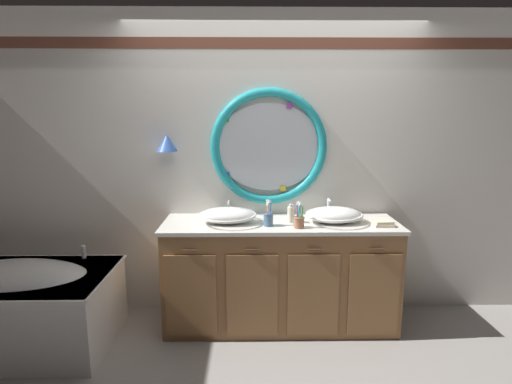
% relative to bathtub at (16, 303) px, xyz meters
% --- Properties ---
extents(ground_plane, '(14.00, 14.00, 0.00)m').
position_rel_bathtub_xyz_m(ground_plane, '(1.99, 0.05, -0.35)').
color(ground_plane, gray).
extents(back_wall_assembly, '(6.40, 0.26, 2.60)m').
position_rel_bathtub_xyz_m(back_wall_assembly, '(1.98, 0.64, 0.97)').
color(back_wall_assembly, silver).
rests_on(back_wall_assembly, ground_plane).
extents(vanity_counter, '(1.91, 0.63, 0.89)m').
position_rel_bathtub_xyz_m(vanity_counter, '(2.02, 0.31, 0.10)').
color(vanity_counter, olive).
rests_on(vanity_counter, ground_plane).
extents(bathtub, '(1.43, 0.88, 0.68)m').
position_rel_bathtub_xyz_m(bathtub, '(0.00, 0.00, 0.00)').
color(bathtub, white).
rests_on(bathtub, ground_plane).
extents(sink_basin_left, '(0.47, 0.47, 0.13)m').
position_rel_bathtub_xyz_m(sink_basin_left, '(1.59, 0.28, 0.61)').
color(sink_basin_left, white).
rests_on(sink_basin_left, vanity_counter).
extents(sink_basin_right, '(0.46, 0.46, 0.13)m').
position_rel_bathtub_xyz_m(sink_basin_right, '(2.45, 0.28, 0.61)').
color(sink_basin_right, white).
rests_on(sink_basin_right, vanity_counter).
extents(faucet_set_left, '(0.22, 0.14, 0.14)m').
position_rel_bathtub_xyz_m(faucet_set_left, '(1.59, 0.52, 0.60)').
color(faucet_set_left, silver).
rests_on(faucet_set_left, vanity_counter).
extents(faucet_set_right, '(0.22, 0.12, 0.15)m').
position_rel_bathtub_xyz_m(faucet_set_right, '(2.45, 0.52, 0.60)').
color(faucet_set_right, silver).
rests_on(faucet_set_right, vanity_counter).
extents(toothbrush_holder_left, '(0.08, 0.08, 0.21)m').
position_rel_bathtub_xyz_m(toothbrush_holder_left, '(1.92, 0.19, 0.60)').
color(toothbrush_holder_left, slate).
rests_on(toothbrush_holder_left, vanity_counter).
extents(toothbrush_holder_right, '(0.09, 0.09, 0.21)m').
position_rel_bathtub_xyz_m(toothbrush_holder_right, '(2.15, 0.13, 0.60)').
color(toothbrush_holder_right, '#996647').
rests_on(toothbrush_holder_right, vanity_counter).
extents(soap_dispenser, '(0.06, 0.07, 0.16)m').
position_rel_bathtub_xyz_m(soap_dispenser, '(2.11, 0.29, 0.61)').
color(soap_dispenser, '#EFE5C6').
rests_on(soap_dispenser, vanity_counter).
extents(folded_hand_towel, '(0.15, 0.14, 0.04)m').
position_rel_bathtub_xyz_m(folded_hand_towel, '(2.82, 0.18, 0.56)').
color(folded_hand_towel, beige).
rests_on(folded_hand_towel, vanity_counter).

